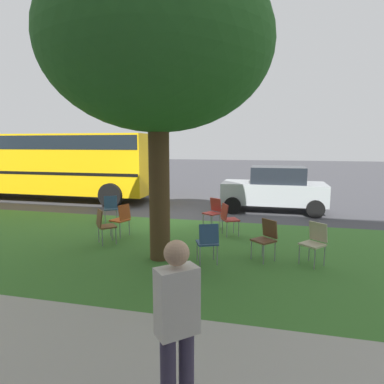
{
  "coord_description": "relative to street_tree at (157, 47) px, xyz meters",
  "views": [
    {
      "loc": [
        -3.05,
        10.5,
        2.49
      ],
      "look_at": [
        -0.92,
        1.56,
        1.14
      ],
      "focal_mm": 30.93,
      "sensor_mm": 36.0,
      "label": 1
    }
  ],
  "objects": [
    {
      "name": "chair_5",
      "position": [
        1.56,
        -1.4,
        -3.88
      ],
      "size": [
        0.53,
        0.52,
        0.88
      ],
      "color": "#C64C1E",
      "rests_on": "ground"
    },
    {
      "name": "chair_6",
      "position": [
        -0.67,
        -2.91,
        -3.88
      ],
      "size": [
        0.57,
        0.58,
        0.88
      ],
      "color": "#B7332D",
      "rests_on": "ground"
    },
    {
      "name": "street_tree",
      "position": [
        0.0,
        0.0,
        0.0
      ],
      "size": [
        4.62,
        4.62,
        6.13
      ],
      "color": "brown",
      "rests_on": "ground"
    },
    {
      "name": "pedestrian_0",
      "position": [
        -1.54,
        4.03,
        -3.47
      ],
      "size": [
        0.4,
        0.39,
        1.69
      ],
      "color": "#3F3851",
      "rests_on": "ground"
    },
    {
      "name": "chair_1",
      "position": [
        2.57,
        -2.75,
        -3.88
      ],
      "size": [
        0.56,
        0.57,
        0.88
      ],
      "color": "#335184",
      "rests_on": "ground"
    },
    {
      "name": "chair_0",
      "position": [
        -1.07,
        0.11,
        -3.88
      ],
      "size": [
        0.54,
        0.55,
        0.88
      ],
      "color": "#335184",
      "rests_on": "ground"
    },
    {
      "name": "chair_4",
      "position": [
        -3.22,
        -0.4,
        -3.88
      ],
      "size": [
        0.59,
        0.59,
        0.88
      ],
      "color": "beige",
      "rests_on": "ground"
    },
    {
      "name": "parked_car",
      "position": [
        -2.45,
        -5.85,
        -3.56
      ],
      "size": [
        3.7,
        1.92,
        1.65
      ],
      "color": "#ADB2B7",
      "rests_on": "ground"
    },
    {
      "name": "chair_3",
      "position": [
        1.7,
        -0.68,
        -3.88
      ],
      "size": [
        0.59,
        0.59,
        0.88
      ],
      "color": "brown",
      "rests_on": "ground"
    },
    {
      "name": "grass_verge",
      "position": [
        0.77,
        -0.71,
        -4.39
      ],
      "size": [
        48.0,
        6.0,
        0.01
      ],
      "primitive_type": "cube",
      "color": "#3D752D",
      "rests_on": "ground"
    },
    {
      "name": "ground",
      "position": [
        0.77,
        -3.91,
        -4.39
      ],
      "size": [
        80.0,
        80.0,
        0.0
      ],
      "primitive_type": "plane",
      "color": "#424247"
    },
    {
      "name": "school_bus",
      "position": [
        7.75,
        -6.32,
        -2.64
      ],
      "size": [
        10.4,
        2.8,
        2.88
      ],
      "color": "yellow",
      "rests_on": "ground"
    },
    {
      "name": "chair_7",
      "position": [
        -1.21,
        -2.14,
        -3.88
      ],
      "size": [
        0.57,
        0.56,
        0.88
      ],
      "color": "#B7332D",
      "rests_on": "ground"
    },
    {
      "name": "chair_2",
      "position": [
        -2.23,
        -0.44,
        -3.88
      ],
      "size": [
        0.59,
        0.59,
        0.88
      ],
      "color": "brown",
      "rests_on": "ground"
    }
  ]
}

